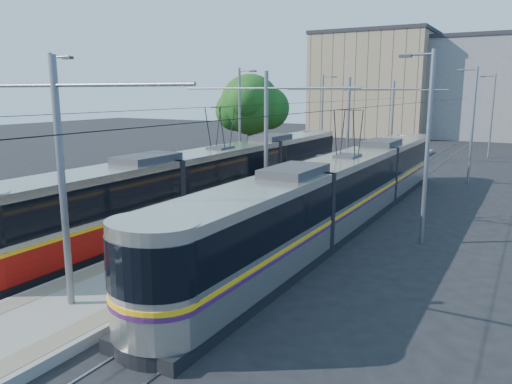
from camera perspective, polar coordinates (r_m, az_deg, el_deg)
The scene contains 14 objects.
ground at distance 18.51m, azimuth -10.77°, elevation -8.83°, with size 160.00×160.00×0.00m, color black.
platform at distance 32.85m, azimuth 8.54°, elevation 0.41°, with size 4.00×50.00×0.30m, color gray.
tactile_strip_left at distance 33.35m, azimuth 6.22°, elevation 0.90°, with size 0.70×50.00×0.01m, color gray.
tactile_strip_right at distance 32.35m, azimuth 10.95°, elevation 0.44°, with size 0.70×50.00×0.01m, color gray.
rails at distance 32.87m, azimuth 8.53°, elevation 0.18°, with size 8.71×70.00×0.03m.
track_arrow at distance 19.14m, azimuth -25.11°, elevation -9.03°, with size 1.20×5.00×0.01m, color silver.
tram_left at distance 27.54m, azimuth -4.04°, elevation 1.69°, with size 2.43×29.72×5.50m.
tram_right at distance 24.37m, azimuth 10.27°, elevation 0.62°, with size 2.43×29.89×5.50m.
catenary at distance 29.67m, azimuth 6.82°, elevation 7.81°, with size 9.20×70.00×7.00m.
street_lamps at distance 36.10m, azimuth 11.01°, elevation 7.76°, with size 15.18×38.22×8.00m.
shelter at distance 31.16m, azimuth 7.40°, elevation 2.27°, with size 0.81×1.10×2.19m.
tree at distance 40.55m, azimuth -0.14°, elevation 9.84°, with size 5.33×4.93×7.75m.
building_left at distance 76.26m, azimuth 13.27°, elevation 11.88°, with size 16.32×12.24×14.76m.
building_centre at distance 77.40m, azimuth 25.75°, elevation 10.68°, with size 18.36×14.28×13.72m.
Camera 1 is at (11.30, -13.22, 6.33)m, focal length 35.00 mm.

